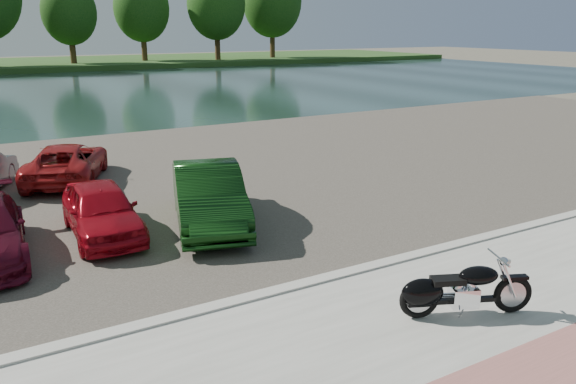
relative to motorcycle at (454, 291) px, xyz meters
name	(u,v)px	position (x,y,z in m)	size (l,w,h in m)	color
ground	(412,322)	(-0.62, 0.29, -0.56)	(200.00, 200.00, 0.00)	#595447
promenade	(457,348)	(-0.62, -0.71, -0.51)	(60.00, 6.00, 0.10)	#9D9C94
kerb	(344,275)	(-0.62, 2.29, -0.49)	(60.00, 0.30, 0.14)	#9D9C94
parking_lot	(187,177)	(-0.62, 11.29, -0.54)	(60.00, 18.00, 0.04)	#3D3831
river	(54,92)	(-0.62, 40.29, -0.56)	(120.00, 40.00, 0.00)	#1B312B
far_bank	(15,65)	(-0.62, 72.29, -0.26)	(120.00, 24.00, 0.60)	#274819
far_trees	(53,2)	(3.74, 66.08, 6.93)	(70.25, 10.68, 12.52)	#3E2B16
motorcycle	(454,291)	(0.00, 0.00, 0.00)	(2.21, 1.15, 1.05)	black
car_4	(102,210)	(-4.24, 7.03, 0.11)	(1.50, 3.72, 1.27)	#A20A17
car_5	(209,196)	(-1.76, 6.48, 0.23)	(1.59, 4.57, 1.51)	black
car_10	(67,162)	(-4.12, 12.61, 0.09)	(2.04, 4.42, 1.23)	#A41B1D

